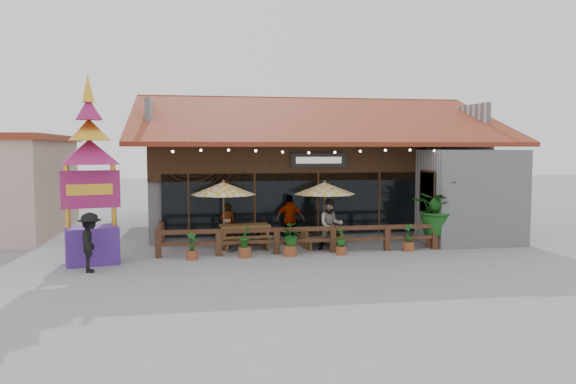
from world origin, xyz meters
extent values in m
plane|color=gray|center=(0.00, 0.00, 0.00)|extent=(100.00, 100.00, 0.00)
cube|color=#BCBDC2|center=(0.00, 7.00, 2.00)|extent=(14.00, 10.00, 4.00)
cube|color=#3D2413|center=(-1.50, 1.92, 3.20)|extent=(11.00, 0.16, 1.60)
cube|color=black|center=(-1.50, 1.90, 1.50)|extent=(10.00, 0.12, 2.40)
cube|color=#F0BA6C|center=(-1.50, 2.10, 1.50)|extent=(9.80, 0.05, 2.20)
cube|color=#BCBDC2|center=(5.25, 0.65, 1.80)|extent=(3.50, 2.70, 3.60)
cube|color=red|center=(3.44, 0.50, 2.00)|extent=(0.06, 1.20, 1.50)
cube|color=#3D2413|center=(3.43, 0.50, 2.00)|extent=(0.04, 1.34, 1.64)
cube|color=brown|center=(0.00, 3.50, 4.90)|extent=(15.50, 7.05, 2.37)
cube|color=brown|center=(0.00, 10.50, 4.90)|extent=(15.50, 7.05, 2.37)
cube|color=brown|center=(0.00, 7.00, 6.02)|extent=(15.50, 0.30, 0.12)
cube|color=#BCBDC2|center=(-7.00, 7.00, 4.70)|extent=(0.20, 9.00, 1.80)
cube|color=#BCBDC2|center=(7.00, 7.00, 4.70)|extent=(0.20, 9.00, 1.80)
cube|color=black|center=(-0.50, 1.80, 3.20)|extent=(2.20, 0.10, 0.55)
cube|color=silver|center=(-0.50, 1.74, 3.20)|extent=(1.80, 0.02, 0.25)
cube|color=#3D2413|center=(-5.50, 1.86, 1.50)|extent=(0.08, 0.08, 2.40)
cube|color=#3D2413|center=(-3.00, 1.86, 1.50)|extent=(0.08, 0.08, 2.40)
cube|color=#3D2413|center=(-0.50, 1.86, 1.50)|extent=(0.08, 0.08, 2.40)
cube|color=#3D2413|center=(2.00, 1.86, 1.50)|extent=(0.08, 0.08, 2.40)
sphere|color=#FFD78C|center=(-6.00, 0.08, 3.55)|extent=(0.09, 0.09, 0.09)
sphere|color=#FFD78C|center=(-5.05, 0.08, 3.59)|extent=(0.09, 0.09, 0.09)
sphere|color=#FFD78C|center=(-4.10, 0.08, 3.60)|extent=(0.09, 0.09, 0.09)
sphere|color=#FFD78C|center=(-3.15, 0.08, 3.57)|extent=(0.09, 0.09, 0.09)
sphere|color=#FFD78C|center=(-2.20, 0.08, 3.53)|extent=(0.09, 0.09, 0.09)
sphere|color=#FFD78C|center=(-1.25, 0.08, 3.50)|extent=(0.09, 0.09, 0.09)
sphere|color=#FFD78C|center=(-0.30, 0.08, 3.51)|extent=(0.09, 0.09, 0.09)
sphere|color=#FFD78C|center=(0.65, 0.08, 3.55)|extent=(0.09, 0.09, 0.09)
sphere|color=#FFD78C|center=(1.60, 0.08, 3.59)|extent=(0.09, 0.09, 0.09)
sphere|color=#FFD78C|center=(2.55, 0.08, 3.60)|extent=(0.09, 0.09, 0.09)
sphere|color=#FFD78C|center=(3.50, 0.08, 3.57)|extent=(0.09, 0.09, 0.09)
cube|color=#4B2E1B|center=(-6.50, -0.50, 0.45)|extent=(0.20, 0.20, 0.90)
cube|color=#4B2E1B|center=(-4.50, -0.50, 0.45)|extent=(0.20, 0.20, 0.90)
cube|color=#4B2E1B|center=(-2.50, -0.50, 0.45)|extent=(0.20, 0.20, 0.90)
cube|color=#4B2E1B|center=(-0.50, -0.50, 0.45)|extent=(0.20, 0.20, 0.90)
cube|color=#4B2E1B|center=(1.50, -0.50, 0.45)|extent=(0.20, 0.20, 0.90)
cube|color=#4B2E1B|center=(3.30, -0.50, 0.45)|extent=(0.20, 0.20, 0.90)
cube|color=#4B2E1B|center=(-1.60, -0.50, 0.85)|extent=(9.80, 0.16, 0.14)
cube|color=#4B2E1B|center=(-1.60, -0.50, 0.45)|extent=(9.80, 0.12, 0.12)
cube|color=#4B2E1B|center=(-6.50, 0.75, 0.85)|extent=(0.16, 2.50, 0.14)
cube|color=#4B2E1B|center=(-6.50, 1.90, 0.45)|extent=(0.20, 0.20, 0.90)
cylinder|color=brown|center=(-4.24, 0.78, 1.19)|extent=(0.06, 0.06, 2.37)
cone|color=gold|center=(-4.24, 0.78, 2.22)|extent=(2.69, 2.69, 0.46)
sphere|color=brown|center=(-4.24, 0.78, 2.48)|extent=(0.10, 0.10, 0.10)
cylinder|color=black|center=(-4.24, 0.78, 0.03)|extent=(0.45, 0.45, 0.06)
cylinder|color=brown|center=(-0.46, 0.93, 1.16)|extent=(0.06, 0.06, 2.32)
cone|color=gold|center=(-0.46, 0.93, 2.17)|extent=(2.65, 2.65, 0.45)
sphere|color=brown|center=(-0.46, 0.93, 2.42)|extent=(0.10, 0.10, 0.10)
cylinder|color=black|center=(-0.46, 0.93, 0.03)|extent=(0.44, 0.44, 0.06)
cube|color=brown|center=(-3.48, 0.85, 0.83)|extent=(1.85, 0.96, 0.07)
cube|color=brown|center=(-4.26, 0.80, 0.42)|extent=(0.14, 0.79, 0.83)
cube|color=brown|center=(-2.69, 0.90, 0.42)|extent=(0.14, 0.79, 0.83)
cube|color=brown|center=(-3.44, 0.23, 0.49)|extent=(1.81, 0.43, 0.06)
cube|color=brown|center=(-3.52, 1.47, 0.49)|extent=(1.81, 0.43, 0.06)
cube|color=brown|center=(-0.65, 0.57, 0.71)|extent=(1.61, 0.89, 0.06)
cube|color=brown|center=(-1.32, 0.50, 0.35)|extent=(0.15, 0.68, 0.71)
cube|color=brown|center=(0.02, 0.65, 0.35)|extent=(0.15, 0.68, 0.71)
cube|color=brown|center=(-0.59, 0.05, 0.42)|extent=(1.55, 0.44, 0.05)
cube|color=brown|center=(-0.71, 1.10, 0.42)|extent=(1.55, 0.44, 0.05)
cube|color=#46227F|center=(-8.52, -1.08, 0.59)|extent=(1.82, 1.53, 1.19)
cube|color=#991C59|center=(-8.52, -1.08, 2.37)|extent=(1.79, 0.66, 1.19)
cube|color=gold|center=(-8.52, -1.22, 2.37)|extent=(1.35, 0.36, 0.35)
cylinder|color=gold|center=(-9.21, -1.08, 2.17)|extent=(0.16, 0.16, 1.98)
cylinder|color=gold|center=(-7.83, -1.08, 2.17)|extent=(0.16, 0.16, 1.98)
pyramid|color=#991C59|center=(-8.52, -1.08, 3.95)|extent=(2.87, 2.87, 0.79)
pyramid|color=gold|center=(-8.52, -1.08, 4.59)|extent=(2.03, 2.03, 0.69)
pyramid|color=#991C59|center=(-8.52, -1.08, 5.24)|extent=(1.31, 1.31, 0.69)
pyramid|color=gold|center=(-8.52, -1.08, 5.98)|extent=(0.60, 0.60, 0.89)
cylinder|color=brown|center=(3.50, -0.14, 0.24)|extent=(0.66, 0.66, 0.48)
imported|color=#175117|center=(3.50, -0.14, 1.47)|extent=(2.35, 2.34, 1.98)
sphere|color=#175117|center=(3.66, -0.25, 1.10)|extent=(0.66, 0.66, 0.66)
sphere|color=#175117|center=(3.37, 0.02, 1.32)|extent=(0.57, 0.57, 0.57)
imported|color=#3D2413|center=(-4.05, 1.71, 0.79)|extent=(0.61, 0.43, 1.57)
imported|color=#3D2413|center=(-0.48, -0.06, 0.92)|extent=(0.95, 0.77, 1.84)
imported|color=#3D2413|center=(-1.70, 1.39, 0.95)|extent=(1.15, 0.55, 1.89)
imported|color=black|center=(-8.36, -2.35, 0.89)|extent=(0.78, 1.21, 1.77)
cylinder|color=brown|center=(-5.40, -0.99, 0.15)|extent=(0.37, 0.37, 0.30)
imported|color=#175117|center=(-5.40, -0.99, 0.61)|extent=(0.38, 0.32, 0.62)
cylinder|color=brown|center=(-3.64, -0.92, 0.17)|extent=(0.43, 0.43, 0.35)
imported|color=#175117|center=(-3.64, -0.92, 0.70)|extent=(0.47, 0.50, 0.72)
cylinder|color=brown|center=(-2.11, -0.94, 0.18)|extent=(0.45, 0.45, 0.36)
imported|color=#175117|center=(-2.11, -0.94, 0.73)|extent=(0.88, 0.88, 0.74)
cylinder|color=brown|center=(-0.34, -1.02, 0.15)|extent=(0.37, 0.37, 0.30)
imported|color=#175117|center=(-0.34, -1.02, 0.60)|extent=(0.46, 0.46, 0.61)
cylinder|color=brown|center=(2.23, -0.71, 0.16)|extent=(0.40, 0.40, 0.32)
imported|color=#175117|center=(2.23, -0.71, 0.65)|extent=(0.38, 0.42, 0.66)
camera|label=1|loc=(-5.38, -19.49, 3.66)|focal=35.00mm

